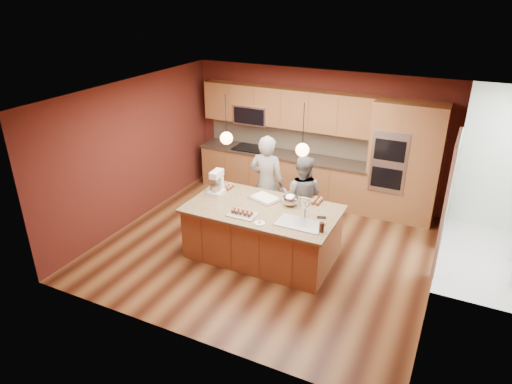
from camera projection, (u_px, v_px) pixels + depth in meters
The scene contains 24 objects.
floor at pixel (267, 247), 8.04m from camera, with size 5.50×5.50×0.00m, color #3E1D10.
ceiling at pixel (268, 94), 6.91m from camera, with size 5.50×5.50×0.00m, color white.
wall_back at pixel (317, 135), 9.52m from camera, with size 5.50×5.50×0.00m, color #531E18.
wall_front at pixel (180, 249), 5.43m from camera, with size 5.50×5.50×0.00m, color #531E18.
wall_left at pixel (135, 152), 8.57m from camera, with size 5.00×5.00×0.00m, color #531E18.
wall_right at pixel (446, 209), 6.38m from camera, with size 5.00×5.00×0.00m, color #531E18.
cabinet_run at pixel (282, 150), 9.73m from camera, with size 3.74×0.64×2.30m.
oven_column at pixel (404, 162), 8.62m from camera, with size 1.30×0.62×2.30m.
doorway_trim at pixel (446, 206), 7.17m from camera, with size 0.08×1.11×2.20m, color white, non-canonical shape.
pendant_left at pixel (226, 138), 7.21m from camera, with size 0.20×0.20×0.80m.
pendant_right at pixel (302, 150), 6.71m from camera, with size 0.20×0.20×0.80m.
island at pixel (263, 232), 7.59m from camera, with size 2.46×1.38×1.29m.
person_left at pixel (267, 183), 8.33m from camera, with size 0.66×0.43×1.81m, color black.
person_right at pixel (302, 197), 8.11m from camera, with size 0.75×0.59×1.55m, color gray.
stand_mixer at pixel (217, 184), 7.84m from camera, with size 0.23×0.32×0.42m.
sheet_cake at pixel (265, 198), 7.69m from camera, with size 0.58×0.50×0.05m.
cooling_rack at pixel (243, 214), 7.18m from camera, with size 0.44×0.32×0.02m, color silver.
mixing_bowl at pixel (290, 199), 7.46m from camera, with size 0.27×0.27×0.23m, color #B6B9BD.
plate at pixel (260, 223), 6.92m from camera, with size 0.17×0.17×0.01m, color white.
tumbler at pixel (322, 227), 6.67m from camera, with size 0.08×0.08×0.15m, color #351C0F.
phone at pixel (321, 217), 7.10m from camera, with size 0.14×0.08×0.01m, color black.
cupcakes_left at pixel (229, 186), 8.11m from camera, with size 0.15×0.23×0.07m, color #BC7848, non-canonical shape.
cupcakes_rack at pixel (242, 211), 7.18m from camera, with size 0.37×0.15×0.07m, color #BC7848, non-canonical shape.
cupcakes_right at pixel (317, 201), 7.57m from camera, with size 0.17×0.25×0.08m, color #BC7848, non-canonical shape.
Camera 1 is at (2.84, -6.29, 4.23)m, focal length 32.00 mm.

